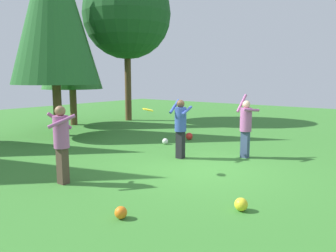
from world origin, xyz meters
TOP-DOWN VIEW (x-y plane):
  - ground_plane at (0.00, 0.00)m, footprint 40.00×40.00m
  - person_thrower at (1.81, -0.43)m, footprint 0.63×0.63m
  - person_catcher at (-2.96, 1.78)m, footprint 0.73×0.69m
  - person_bystander at (0.57, 1.04)m, footprint 0.63×0.55m
  - frisbee at (-1.14, 0.81)m, footprint 0.38×0.38m
  - ball_red at (3.15, 2.46)m, footprint 0.27×0.27m
  - ball_white at (1.92, 2.66)m, footprint 0.21×0.21m
  - ball_orange at (-3.50, -0.60)m, footprint 0.22×0.22m
  - ball_yellow at (-1.95, -2.08)m, footprint 0.24×0.24m
  - tree_right at (3.00, 9.32)m, footprint 2.94×2.94m
  - tree_center at (0.68, 7.25)m, footprint 3.42×3.42m
  - tree_far_right at (5.94, 8.38)m, footprint 4.69×4.69m

SIDE VIEW (x-z plane):
  - ground_plane at x=0.00m, z-range 0.00..0.00m
  - ball_white at x=1.92m, z-range 0.00..0.21m
  - ball_orange at x=-3.50m, z-range 0.00..0.22m
  - ball_yellow at x=-1.95m, z-range 0.00..0.24m
  - ball_red at x=3.15m, z-range 0.00..0.27m
  - person_thrower at x=1.81m, z-range 0.08..1.96m
  - person_bystander at x=0.57m, z-range 0.17..1.90m
  - person_catcher at x=-2.96m, z-range 0.17..1.93m
  - frisbee at x=-1.14m, z-range 1.55..1.63m
  - tree_right at x=3.00m, z-range 0.88..7.90m
  - tree_center at x=0.68m, z-range 1.02..9.19m
  - tree_far_right at x=5.94m, z-range 1.65..9.67m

